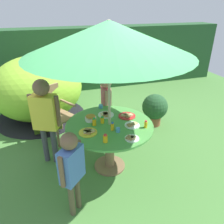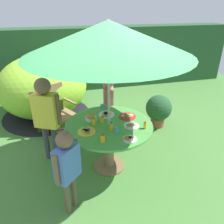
# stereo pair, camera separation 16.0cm
# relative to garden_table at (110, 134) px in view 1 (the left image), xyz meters

# --- Properties ---
(ground_plane) EXTENTS (10.00, 10.00, 0.02)m
(ground_plane) POSITION_rel_garden_table_xyz_m (0.00, 0.00, -0.60)
(ground_plane) COLOR #477A38
(hedge_backdrop) EXTENTS (9.00, 0.70, 1.68)m
(hedge_backdrop) POSITION_rel_garden_table_xyz_m (0.00, 3.69, 0.26)
(hedge_backdrop) COLOR #234C28
(hedge_backdrop) RESTS_ON ground_plane
(garden_table) EXTENTS (1.23, 1.23, 0.75)m
(garden_table) POSITION_rel_garden_table_xyz_m (0.00, 0.00, 0.00)
(garden_table) COLOR brown
(garden_table) RESTS_ON ground_plane
(patio_umbrella) EXTENTS (2.06, 2.06, 2.11)m
(patio_umbrella) POSITION_rel_garden_table_xyz_m (0.00, 0.00, 1.32)
(patio_umbrella) COLOR #B7AD8C
(patio_umbrella) RESTS_ON ground_plane
(wooden_chair) EXTENTS (0.64, 0.65, 0.98)m
(wooden_chair) POSITION_rel_garden_table_xyz_m (-0.69, 1.14, -0.05)
(wooden_chair) COLOR #93704C
(wooden_chair) RESTS_ON ground_plane
(dome_tent) EXTENTS (2.12, 2.12, 1.33)m
(dome_tent) POSITION_rel_garden_table_xyz_m (-0.95, 2.06, 0.07)
(dome_tent) COLOR #8CC633
(dome_tent) RESTS_ON ground_plane
(potted_plant) EXTENTS (0.51, 0.51, 0.66)m
(potted_plant) POSITION_rel_garden_table_xyz_m (1.25, 0.97, -0.21)
(potted_plant) COLOR brown
(potted_plant) RESTS_ON ground_plane
(child_in_pink_shirt) EXTENTS (0.23, 0.40, 1.18)m
(child_in_pink_shirt) POSITION_rel_garden_table_xyz_m (0.19, 0.82, 0.17)
(child_in_pink_shirt) COLOR navy
(child_in_pink_shirt) RESTS_ON ground_plane
(child_in_yellow_shirt) EXTENTS (0.42, 0.33, 1.36)m
(child_in_yellow_shirt) POSITION_rel_garden_table_xyz_m (-0.84, 0.42, 0.28)
(child_in_yellow_shirt) COLOR #3F3F47
(child_in_yellow_shirt) RESTS_ON ground_plane
(child_in_blue_shirt) EXTENTS (0.31, 0.32, 1.11)m
(child_in_blue_shirt) POSITION_rel_garden_table_xyz_m (-0.63, -0.64, 0.12)
(child_in_blue_shirt) COLOR brown
(child_in_blue_shirt) RESTS_ON ground_plane
(snack_bowl) EXTENTS (0.16, 0.16, 0.09)m
(snack_bowl) POSITION_rel_garden_table_xyz_m (-0.23, 0.19, 0.20)
(snack_bowl) COLOR white
(snack_bowl) RESTS_ON garden_table
(plate_center_front) EXTENTS (0.21, 0.21, 0.03)m
(plate_center_front) POSITION_rel_garden_table_xyz_m (0.29, -0.13, 0.17)
(plate_center_front) COLOR white
(plate_center_front) RESTS_ON garden_table
(plate_far_left) EXTENTS (0.24, 0.24, 0.03)m
(plate_far_left) POSITION_rel_garden_table_xyz_m (0.03, 0.28, 0.18)
(plate_far_left) COLOR white
(plate_far_left) RESTS_ON garden_table
(plate_front_edge) EXTENTS (0.24, 0.24, 0.03)m
(plate_front_edge) POSITION_rel_garden_table_xyz_m (-0.33, -0.13, 0.17)
(plate_front_edge) COLOR yellow
(plate_front_edge) RESTS_ON garden_table
(plate_near_left) EXTENTS (0.26, 0.26, 0.03)m
(plate_near_left) POSITION_rel_garden_table_xyz_m (0.32, 0.15, 0.17)
(plate_near_left) COLOR red
(plate_near_left) RESTS_ON garden_table
(plate_back_edge) EXTENTS (0.18, 0.18, 0.03)m
(plate_back_edge) POSITION_rel_garden_table_xyz_m (0.16, -0.44, 0.17)
(plate_back_edge) COLOR white
(plate_back_edge) RESTS_ON garden_table
(juice_bottle_near_right) EXTENTS (0.05, 0.05, 0.12)m
(juice_bottle_near_right) POSITION_rel_garden_table_xyz_m (-0.01, -0.15, 0.22)
(juice_bottle_near_right) COLOR yellow
(juice_bottle_near_right) RESTS_ON garden_table
(juice_bottle_far_right) EXTENTS (0.06, 0.06, 0.11)m
(juice_bottle_far_right) POSITION_rel_garden_table_xyz_m (-0.18, -0.40, 0.21)
(juice_bottle_far_right) COLOR yellow
(juice_bottle_far_right) RESTS_ON garden_table
(juice_bottle_center_back) EXTENTS (0.05, 0.05, 0.11)m
(juice_bottle_center_back) POSITION_rel_garden_table_xyz_m (-0.21, 0.04, 0.22)
(juice_bottle_center_back) COLOR yellow
(juice_bottle_center_back) RESTS_ON garden_table
(juice_bottle_mid_left) EXTENTS (0.05, 0.05, 0.10)m
(juice_bottle_mid_left) POSITION_rel_garden_table_xyz_m (-0.08, 0.07, 0.21)
(juice_bottle_mid_left) COLOR yellow
(juice_bottle_mid_left) RESTS_ON garden_table
(juice_bottle_mid_right) EXTENTS (0.04, 0.04, 0.11)m
(juice_bottle_mid_right) POSITION_rel_garden_table_xyz_m (0.45, -0.23, 0.21)
(juice_bottle_mid_right) COLOR yellow
(juice_bottle_mid_right) RESTS_ON garden_table
(cup_near) EXTENTS (0.06, 0.06, 0.06)m
(cup_near) POSITION_rel_garden_table_xyz_m (0.05, -0.22, 0.19)
(cup_near) COLOR #4C99D8
(cup_near) RESTS_ON garden_table
(cup_far) EXTENTS (0.07, 0.07, 0.06)m
(cup_far) POSITION_rel_garden_table_xyz_m (0.02, 0.55, 0.19)
(cup_far) COLOR #4C99D8
(cup_far) RESTS_ON garden_table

